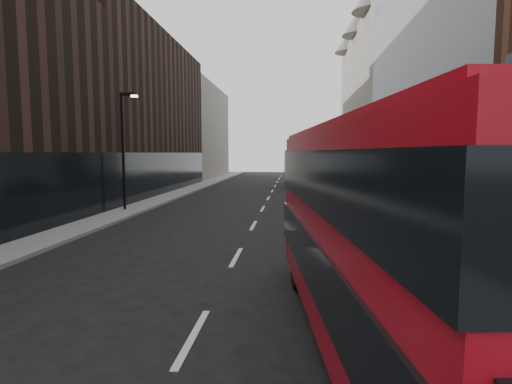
% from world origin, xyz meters
% --- Properties ---
extents(sidewalk_right, '(3.00, 80.00, 0.15)m').
position_xyz_m(sidewalk_right, '(7.50, 25.00, 0.07)').
color(sidewalk_right, slate).
rests_on(sidewalk_right, ground).
extents(sidewalk_left, '(2.00, 80.00, 0.15)m').
position_xyz_m(sidewalk_left, '(-8.00, 25.00, 0.07)').
color(sidewalk_left, slate).
rests_on(sidewalk_left, ground).
extents(building_modern_block, '(5.03, 22.00, 20.00)m').
position_xyz_m(building_modern_block, '(11.47, 21.00, 9.90)').
color(building_modern_block, '#95999E').
rests_on(building_modern_block, ground).
extents(building_victorian, '(6.50, 24.00, 21.00)m').
position_xyz_m(building_victorian, '(11.38, 44.00, 9.66)').
color(building_victorian, slate).
rests_on(building_victorian, ground).
extents(building_left_mid, '(5.00, 24.00, 14.00)m').
position_xyz_m(building_left_mid, '(-11.50, 30.00, 7.00)').
color(building_left_mid, black).
rests_on(building_left_mid, ground).
extents(building_left_far, '(5.00, 20.00, 13.00)m').
position_xyz_m(building_left_far, '(-11.50, 52.00, 6.50)').
color(building_left_far, slate).
rests_on(building_left_far, ground).
extents(street_lamp, '(1.06, 0.22, 7.00)m').
position_xyz_m(street_lamp, '(-8.22, 18.00, 4.18)').
color(street_lamp, black).
rests_on(street_lamp, sidewalk_left).
extents(red_bus, '(3.50, 10.23, 4.07)m').
position_xyz_m(red_bus, '(3.41, 1.91, 2.26)').
color(red_bus, '#9C0915').
rests_on(red_bus, ground).
extents(grey_bus, '(4.24, 12.29, 3.90)m').
position_xyz_m(grey_bus, '(3.20, 39.08, 2.09)').
color(grey_bus, black).
rests_on(grey_bus, ground).
extents(car_a, '(1.97, 4.03, 1.32)m').
position_xyz_m(car_a, '(2.95, 16.54, 0.66)').
color(car_a, black).
rests_on(car_a, ground).
extents(car_b, '(1.46, 3.84, 1.25)m').
position_xyz_m(car_b, '(2.58, 20.25, 0.63)').
color(car_b, gray).
rests_on(car_b, ground).
extents(car_c, '(1.77, 4.35, 1.26)m').
position_xyz_m(car_c, '(3.75, 27.72, 0.63)').
color(car_c, black).
rests_on(car_c, ground).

